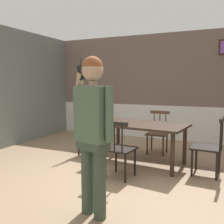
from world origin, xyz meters
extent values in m
plane|color=#9E7F60|center=(0.00, 0.00, 0.00)|extent=(7.03, 7.03, 0.00)
cube|color=#756056|center=(0.00, 3.19, 1.86)|extent=(6.32, 0.12, 1.89)
cube|color=white|center=(0.00, 3.20, 0.46)|extent=(6.32, 0.14, 0.91)
cube|color=white|center=(0.00, 3.17, 0.91)|extent=(6.32, 0.05, 0.06)
cube|color=#38281E|center=(0.16, 0.86, 0.74)|extent=(1.70, 1.09, 0.04)
cylinder|color=#38281E|center=(-0.58, 0.57, 0.36)|extent=(0.07, 0.07, 0.72)
cylinder|color=#38281E|center=(0.82, 0.42, 0.36)|extent=(0.07, 0.07, 0.72)
cylinder|color=#38281E|center=(-0.50, 1.30, 0.36)|extent=(0.07, 0.07, 0.72)
cylinder|color=#38281E|center=(0.90, 1.14, 0.36)|extent=(0.07, 0.07, 0.72)
cube|color=#513823|center=(0.25, 1.67, 0.43)|extent=(0.43, 0.43, 0.03)
cube|color=#513823|center=(0.25, 1.86, 0.87)|extent=(0.42, 0.04, 0.06)
cylinder|color=#513823|center=(0.38, 1.86, 0.67)|extent=(0.02, 0.02, 0.46)
cylinder|color=#513823|center=(0.25, 1.86, 0.67)|extent=(0.02, 0.02, 0.46)
cylinder|color=#513823|center=(0.12, 1.86, 0.67)|extent=(0.02, 0.02, 0.46)
cylinder|color=#513823|center=(0.42, 1.50, 0.21)|extent=(0.04, 0.04, 0.41)
cylinder|color=#513823|center=(0.08, 1.50, 0.21)|extent=(0.04, 0.04, 0.41)
cylinder|color=#513823|center=(0.42, 1.83, 0.21)|extent=(0.04, 0.04, 0.41)
cylinder|color=#513823|center=(0.08, 1.84, 0.21)|extent=(0.04, 0.04, 0.41)
cube|color=black|center=(1.31, 0.73, 0.46)|extent=(0.50, 0.50, 0.03)
cube|color=black|center=(1.52, 0.72, 0.94)|extent=(0.07, 0.47, 0.06)
cylinder|color=black|center=(1.51, 0.58, 0.72)|extent=(0.02, 0.02, 0.50)
cylinder|color=black|center=(1.52, 0.72, 0.72)|extent=(0.02, 0.02, 0.50)
cylinder|color=black|center=(1.53, 0.86, 0.72)|extent=(0.02, 0.02, 0.50)
cylinder|color=black|center=(1.11, 0.56, 0.22)|extent=(0.04, 0.04, 0.44)
cylinder|color=black|center=(1.14, 0.93, 0.22)|extent=(0.04, 0.04, 0.44)
cylinder|color=black|center=(1.49, 0.53, 0.22)|extent=(0.04, 0.04, 0.44)
cylinder|color=black|center=(1.51, 0.91, 0.22)|extent=(0.04, 0.04, 0.44)
cube|color=#2D2319|center=(-0.99, 0.98, 0.43)|extent=(0.52, 0.52, 0.03)
cube|color=#2D2319|center=(-1.19, 1.02, 1.01)|extent=(0.11, 0.46, 0.06)
cylinder|color=#2D2319|center=(-1.17, 1.15, 0.74)|extent=(0.02, 0.02, 0.60)
cylinder|color=#2D2319|center=(-1.19, 1.02, 0.74)|extent=(0.02, 0.02, 0.60)
cylinder|color=#2D2319|center=(-1.21, 0.88, 0.74)|extent=(0.02, 0.02, 0.60)
cylinder|color=#2D2319|center=(-0.78, 1.14, 0.21)|extent=(0.04, 0.04, 0.41)
cylinder|color=#2D2319|center=(-0.84, 0.78, 0.21)|extent=(0.04, 0.04, 0.41)
cylinder|color=#2D2319|center=(-1.14, 1.19, 0.21)|extent=(0.04, 0.04, 0.41)
cylinder|color=#2D2319|center=(-1.20, 0.83, 0.21)|extent=(0.04, 0.04, 0.41)
cube|color=black|center=(0.07, 0.05, 0.46)|extent=(0.47, 0.47, 0.03)
cube|color=black|center=(0.06, -0.15, 0.90)|extent=(0.44, 0.08, 0.06)
cylinder|color=black|center=(-0.07, -0.14, 0.70)|extent=(0.02, 0.02, 0.45)
cylinder|color=black|center=(0.06, -0.15, 0.70)|extent=(0.02, 0.02, 0.45)
cylinder|color=black|center=(0.19, -0.16, 0.70)|extent=(0.02, 0.02, 0.45)
cylinder|color=black|center=(-0.09, 0.24, 0.22)|extent=(0.04, 0.04, 0.45)
cylinder|color=black|center=(0.26, 0.21, 0.22)|extent=(0.04, 0.04, 0.45)
cylinder|color=black|center=(-0.12, -0.11, 0.22)|extent=(0.04, 0.04, 0.45)
cylinder|color=black|center=(0.23, -0.14, 0.22)|extent=(0.04, 0.04, 0.45)
cylinder|color=#3A493A|center=(0.36, -1.22, 0.43)|extent=(0.14, 0.14, 0.86)
cylinder|color=#3A493A|center=(0.17, -1.16, 0.43)|extent=(0.14, 0.14, 0.86)
cube|color=#3A493A|center=(0.26, -1.19, 0.83)|extent=(0.40, 0.30, 0.12)
cube|color=#4C664C|center=(0.26, -1.19, 1.17)|extent=(0.45, 0.33, 0.61)
cylinder|color=#4C664C|center=(0.50, -1.26, 1.18)|extent=(0.09, 0.09, 0.58)
cylinder|color=tan|center=(0.08, -1.14, 1.53)|extent=(0.16, 0.16, 0.20)
cylinder|color=tan|center=(0.26, -1.19, 1.50)|extent=(0.09, 0.09, 0.05)
sphere|color=tan|center=(0.26, -1.19, 1.64)|extent=(0.23, 0.23, 0.23)
sphere|color=brown|center=(0.26, -1.19, 1.68)|extent=(0.22, 0.22, 0.22)
cube|color=black|center=(0.11, -1.17, 1.61)|extent=(0.10, 0.06, 0.17)
cylinder|color=black|center=(0.11, -1.17, 1.73)|extent=(0.01, 0.01, 0.08)
camera|label=1|loc=(1.61, -3.62, 1.50)|focal=41.10mm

